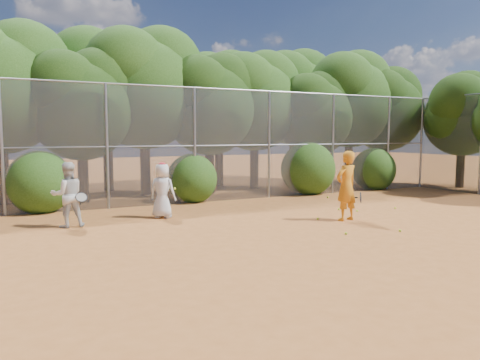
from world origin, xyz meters
TOP-DOWN VIEW (x-y plane):
  - ground at (0.00, 0.00)m, footprint 80.00×80.00m
  - fence_back at (-0.12, 6.00)m, footprint 20.05×0.09m
  - tree_1 at (-6.94, 8.54)m, footprint 4.64×4.03m
  - tree_2 at (-4.45, 7.83)m, footprint 3.99×3.47m
  - tree_3 at (-1.94, 8.84)m, footprint 4.89×4.26m
  - tree_4 at (0.55, 8.24)m, footprint 4.19×3.64m
  - tree_5 at (3.06, 9.04)m, footprint 4.51×3.92m
  - tree_6 at (5.55, 8.03)m, footprint 3.86×3.36m
  - tree_7 at (8.06, 8.64)m, footprint 4.77×4.14m
  - tree_8 at (10.05, 8.34)m, footprint 4.25×3.70m
  - tree_10 at (-2.93, 11.05)m, footprint 5.15×4.48m
  - tree_11 at (2.06, 10.64)m, footprint 4.64×4.03m
  - tree_12 at (6.56, 11.24)m, footprint 5.02×4.37m
  - tree_13 at (11.45, 5.03)m, footprint 3.86×3.36m
  - bush_0 at (-6.00, 6.30)m, footprint 2.00×2.00m
  - bush_1 at (-1.00, 6.30)m, footprint 1.80×1.80m
  - bush_2 at (4.00, 6.30)m, footprint 2.20×2.20m
  - bush_3 at (7.50, 6.30)m, footprint 1.90×1.90m
  - player_yellow at (1.48, 0.87)m, footprint 0.86×0.61m
  - player_teen at (-2.95, 3.58)m, footprint 0.91×0.89m
  - player_white at (-5.54, 3.36)m, footprint 0.88×0.75m
  - ball_0 at (2.44, 2.37)m, footprint 0.07×0.07m
  - ball_1 at (4.21, 1.74)m, footprint 0.07×0.07m
  - ball_2 at (1.66, -0.96)m, footprint 0.07×0.07m
  - ball_3 at (2.73, 1.84)m, footprint 0.07×0.07m
  - ball_4 at (0.83, 1.28)m, footprint 0.07×0.07m
  - ball_5 at (3.87, 4.80)m, footprint 0.07×0.07m
  - ball_6 at (0.26, -0.62)m, footprint 0.07×0.07m

SIDE VIEW (x-z plane):
  - ground at x=0.00m, z-range 0.00..0.00m
  - ball_0 at x=2.44m, z-range 0.00..0.07m
  - ball_1 at x=4.21m, z-range 0.00..0.07m
  - ball_2 at x=1.66m, z-range 0.00..0.07m
  - ball_3 at x=2.73m, z-range 0.00..0.07m
  - ball_4 at x=0.83m, z-range 0.00..0.07m
  - ball_5 at x=3.87m, z-range 0.00..0.07m
  - ball_6 at x=0.26m, z-range 0.00..0.07m
  - player_teen at x=-2.95m, z-range -0.01..1.59m
  - player_white at x=-5.54m, z-range 0.00..1.69m
  - bush_1 at x=-1.00m, z-range 0.00..1.80m
  - bush_3 at x=7.50m, z-range 0.00..1.90m
  - player_yellow at x=1.48m, z-range 0.00..1.94m
  - bush_0 at x=-6.00m, z-range 0.00..2.00m
  - bush_2 at x=4.00m, z-range 0.00..2.20m
  - fence_back at x=-0.12m, z-range 0.04..4.06m
  - tree_6 at x=5.55m, z-range 0.82..6.11m
  - tree_13 at x=11.45m, z-range 0.82..6.11m
  - tree_2 at x=-4.45m, z-range 0.85..6.32m
  - tree_4 at x=0.55m, z-range 0.89..6.62m
  - tree_8 at x=10.05m, z-range 0.91..6.73m
  - tree_5 at x=3.06m, z-range 0.96..7.13m
  - tree_1 at x=-6.94m, z-range 0.99..7.34m
  - tree_11 at x=2.06m, z-range 0.99..7.34m
  - tree_7 at x=8.06m, z-range 1.02..7.54m
  - tree_3 at x=-1.94m, z-range 1.04..7.75m
  - tree_12 at x=6.56m, z-range 1.07..7.95m
  - tree_10 at x=-2.93m, z-range 1.10..8.16m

